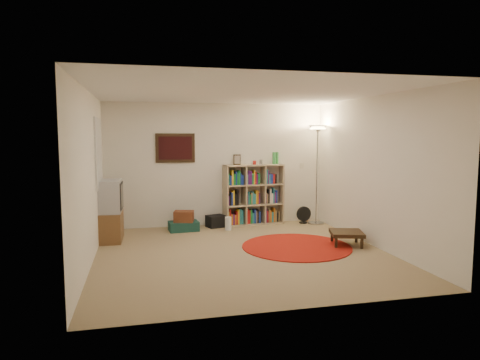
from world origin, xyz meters
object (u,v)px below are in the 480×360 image
object	(u,v)px
side_table	(347,234)
suitcase	(184,226)
floor_fan	(304,215)
tv_stand	(107,212)
floor_lamp	(317,142)
bookshelf	(253,195)

from	to	relation	value
side_table	suitcase	bearing A→B (deg)	145.95
suitcase	side_table	distance (m)	3.11
suitcase	side_table	xyz separation A→B (m)	(2.57, -1.74, 0.11)
floor_fan	tv_stand	distance (m)	3.99
tv_stand	side_table	distance (m)	4.16
floor_lamp	bookshelf	bearing A→B (deg)	168.13
bookshelf	suitcase	world-z (taller)	bookshelf
bookshelf	suitcase	size ratio (longest dim) A/B	2.53
tv_stand	floor_fan	bearing A→B (deg)	11.16
floor_fan	side_table	size ratio (longest dim) A/B	0.55
bookshelf	floor_fan	xyz separation A→B (m)	(1.07, -0.18, -0.42)
bookshelf	tv_stand	size ratio (longest dim) A/B	1.39
bookshelf	side_table	bearing A→B (deg)	-67.59
floor_lamp	floor_fan	bearing A→B (deg)	158.23
bookshelf	floor_lamp	distance (m)	1.73
floor_lamp	tv_stand	world-z (taller)	floor_lamp
floor_lamp	side_table	size ratio (longest dim) A/B	3.18
floor_fan	floor_lamp	bearing A→B (deg)	-30.73
floor_lamp	side_table	distance (m)	2.34
bookshelf	suitcase	xyz separation A→B (m)	(-1.47, -0.31, -0.51)
tv_stand	side_table	bearing A→B (deg)	-15.34
suitcase	side_table	size ratio (longest dim) A/B	0.92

